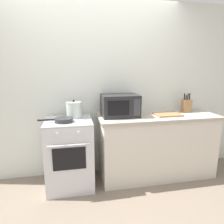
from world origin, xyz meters
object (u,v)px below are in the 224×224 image
Objects in this scene: stove at (70,153)px; stock_pot at (74,110)px; knife_block at (186,105)px; frying_pan at (63,120)px; microwave at (120,105)px; cutting_board at (168,114)px.

stock_pot reaches higher than stove.
frying_pan is at bearing -172.90° from knife_block.
microwave is 1.05m from knife_block.
stock_pot is at bearing 176.28° from microwave.
cutting_board is (1.44, 0.09, -0.02)m from frying_pan.
cutting_board is at bearing -159.06° from knife_block.
stock_pot is 0.70× the size of frying_pan.
stove is at bearing -173.59° from microwave.
knife_block is (1.81, 0.23, 0.07)m from frying_pan.
frying_pan reaches higher than stove.
cutting_board is at bearing 3.38° from frying_pan.
frying_pan is 0.85× the size of microwave.
stove is 0.50m from frying_pan.
frying_pan reaches higher than cutting_board.
stock_pot is at bearing 174.80° from cutting_board.
stock_pot is 0.63m from microwave.
stove is 2.56× the size of cutting_board.
stove is at bearing 55.30° from frying_pan.
knife_block reaches higher than stock_pot.
stock_pot is 1.04× the size of knife_block.
stock_pot is (0.08, 0.12, 0.57)m from stove.
knife_block is at bearing 4.61° from stove.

